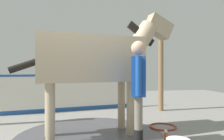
% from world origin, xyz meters
% --- Properties ---
extents(wet_patch, '(2.88, 2.88, 0.00)m').
position_xyz_m(wet_patch, '(-0.27, 0.26, 0.00)').
color(wet_patch, '#4C4C54').
rests_on(wet_patch, ground).
extents(barrier_wall, '(0.85, 4.23, 1.15)m').
position_xyz_m(barrier_wall, '(-2.73, -0.19, 0.53)').
color(barrier_wall, silver).
rests_on(barrier_wall, ground).
extents(roof_post_near, '(0.16, 0.16, 2.68)m').
position_xyz_m(roof_post_near, '(-2.29, 2.59, 1.34)').
color(roof_post_near, olive).
rests_on(roof_post_near, ground).
extents(horse, '(1.20, 3.31, 2.51)m').
position_xyz_m(horse, '(-0.29, 0.37, 1.48)').
color(horse, tan).
rests_on(horse, ground).
extents(handler, '(0.67, 0.36, 1.75)m').
position_xyz_m(handler, '(0.54, 0.99, 1.02)').
color(handler, black).
rests_on(handler, ground).
extents(bottle_spray, '(0.08, 0.08, 0.21)m').
position_xyz_m(bottle_spray, '(0.33, 1.56, 0.10)').
color(bottle_spray, '#CC5933').
rests_on(bottle_spray, ground).
extents(hose_coil, '(0.60, 0.60, 0.03)m').
position_xyz_m(hose_coil, '(-0.54, 1.89, 0.02)').
color(hose_coil, '#B72D1E').
rests_on(hose_coil, ground).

